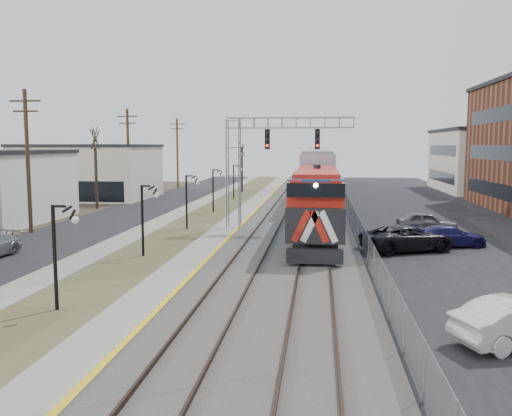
# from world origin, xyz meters

# --- Properties ---
(street_west) EXTENTS (7.00, 120.00, 0.04)m
(street_west) POSITION_xyz_m (-11.50, 35.00, 0.02)
(street_west) COLOR black
(street_west) RESTS_ON ground
(sidewalk) EXTENTS (2.00, 120.00, 0.08)m
(sidewalk) POSITION_xyz_m (-7.00, 35.00, 0.04)
(sidewalk) COLOR gray
(sidewalk) RESTS_ON ground
(grass_median) EXTENTS (4.00, 120.00, 0.06)m
(grass_median) POSITION_xyz_m (-4.00, 35.00, 0.03)
(grass_median) COLOR #464F2A
(grass_median) RESTS_ON ground
(platform) EXTENTS (2.00, 120.00, 0.24)m
(platform) POSITION_xyz_m (-1.00, 35.00, 0.12)
(platform) COLOR gray
(platform) RESTS_ON ground
(ballast_bed) EXTENTS (8.00, 120.00, 0.20)m
(ballast_bed) POSITION_xyz_m (4.00, 35.00, 0.10)
(ballast_bed) COLOR #595651
(ballast_bed) RESTS_ON ground
(parking_lot) EXTENTS (16.00, 120.00, 0.04)m
(parking_lot) POSITION_xyz_m (16.00, 35.00, 0.02)
(parking_lot) COLOR black
(parking_lot) RESTS_ON ground
(platform_edge) EXTENTS (0.24, 120.00, 0.01)m
(platform_edge) POSITION_xyz_m (-0.12, 35.00, 0.24)
(platform_edge) COLOR gold
(platform_edge) RESTS_ON platform
(track_near) EXTENTS (1.58, 120.00, 0.15)m
(track_near) POSITION_xyz_m (2.00, 35.00, 0.28)
(track_near) COLOR #2D2119
(track_near) RESTS_ON ballast_bed
(track_far) EXTENTS (1.58, 120.00, 0.15)m
(track_far) POSITION_xyz_m (5.50, 35.00, 0.28)
(track_far) COLOR #2D2119
(track_far) RESTS_ON ballast_bed
(train) EXTENTS (3.00, 63.05, 5.33)m
(train) POSITION_xyz_m (5.50, 48.80, 2.88)
(train) COLOR #144FA7
(train) RESTS_ON ground
(signal_gantry) EXTENTS (9.00, 1.07, 8.15)m
(signal_gantry) POSITION_xyz_m (1.22, 27.99, 5.59)
(signal_gantry) COLOR gray
(signal_gantry) RESTS_ON ground
(lampposts) EXTENTS (0.14, 62.14, 4.00)m
(lampposts) POSITION_xyz_m (-4.00, 18.29, 2.00)
(lampposts) COLOR black
(lampposts) RESTS_ON ground
(utility_poles) EXTENTS (0.28, 80.28, 10.00)m
(utility_poles) POSITION_xyz_m (-14.50, 25.00, 5.00)
(utility_poles) COLOR #4C3823
(utility_poles) RESTS_ON ground
(fence) EXTENTS (0.04, 120.00, 1.60)m
(fence) POSITION_xyz_m (8.20, 35.00, 0.80)
(fence) COLOR gray
(fence) RESTS_ON ground
(bare_trees) EXTENTS (12.30, 42.30, 5.95)m
(bare_trees) POSITION_xyz_m (-12.66, 38.91, 2.70)
(bare_trees) COLOR #382D23
(bare_trees) RESTS_ON ground
(car_lot_c) EXTENTS (6.00, 4.48, 1.51)m
(car_lot_c) POSITION_xyz_m (10.83, 21.25, 0.76)
(car_lot_c) COLOR black
(car_lot_c) RESTS_ON ground
(car_lot_d) EXTENTS (4.67, 2.67, 1.28)m
(car_lot_d) POSITION_xyz_m (13.61, 23.02, 0.64)
(car_lot_d) COLOR navy
(car_lot_d) RESTS_ON ground
(car_lot_e) EXTENTS (4.32, 1.86, 1.45)m
(car_lot_e) POSITION_xyz_m (13.27, 28.45, 0.73)
(car_lot_e) COLOR slate
(car_lot_e) RESTS_ON ground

